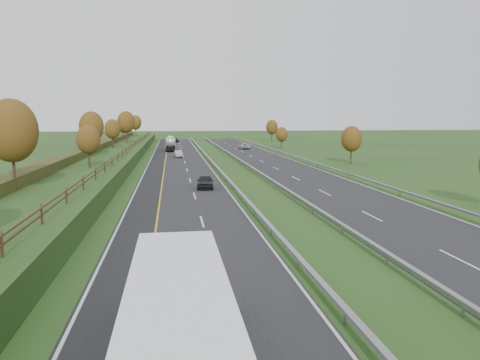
# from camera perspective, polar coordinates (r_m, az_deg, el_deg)

# --- Properties ---
(ground) EXTENTS (400.00, 400.00, 0.00)m
(ground) POSITION_cam_1_polar(r_m,az_deg,el_deg) (68.93, -0.75, 0.93)
(ground) COLOR #234518
(ground) RESTS_ON ground
(near_carriageway) EXTENTS (10.50, 200.00, 0.04)m
(near_carriageway) POSITION_cam_1_polar(r_m,az_deg,el_deg) (73.32, -7.48, 1.29)
(near_carriageway) COLOR black
(near_carriageway) RESTS_ON ground
(far_carriageway) EXTENTS (10.50, 200.00, 0.04)m
(far_carriageway) POSITION_cam_1_polar(r_m,az_deg,el_deg) (75.36, 5.17, 1.50)
(far_carriageway) COLOR black
(far_carriageway) RESTS_ON ground
(hard_shoulder) EXTENTS (3.00, 200.00, 0.04)m
(hard_shoulder) POSITION_cam_1_polar(r_m,az_deg,el_deg) (73.37, -10.41, 1.24)
(hard_shoulder) COLOR black
(hard_shoulder) RESTS_ON ground
(lane_markings) EXTENTS (26.75, 200.00, 0.01)m
(lane_markings) POSITION_cam_1_polar(r_m,az_deg,el_deg) (73.56, -2.49, 1.40)
(lane_markings) COLOR silver
(lane_markings) RESTS_ON near_carriageway
(embankment_left) EXTENTS (12.00, 200.00, 2.00)m
(embankment_left) POSITION_cam_1_polar(r_m,az_deg,el_deg) (74.19, -17.59, 1.83)
(embankment_left) COLOR #234518
(embankment_left) RESTS_ON ground
(hedge_left) EXTENTS (2.20, 180.00, 1.10)m
(hedge_left) POSITION_cam_1_polar(r_m,az_deg,el_deg) (74.41, -19.16, 2.98)
(hedge_left) COLOR #313917
(hedge_left) RESTS_ON embankment_left
(fence_left) EXTENTS (0.12, 189.06, 1.20)m
(fence_left) POSITION_cam_1_polar(r_m,az_deg,el_deg) (73.04, -14.20, 3.23)
(fence_left) COLOR #422B19
(fence_left) RESTS_ON embankment_left
(median_barrier_near) EXTENTS (0.32, 200.00, 0.71)m
(median_barrier_near) POSITION_cam_1_polar(r_m,az_deg,el_deg) (73.55, -3.04, 1.83)
(median_barrier_near) COLOR gray
(median_barrier_near) RESTS_ON ground
(median_barrier_far) EXTENTS (0.32, 200.00, 0.71)m
(median_barrier_far) POSITION_cam_1_polar(r_m,az_deg,el_deg) (74.19, 0.89, 1.89)
(median_barrier_far) COLOR gray
(median_barrier_far) RESTS_ON ground
(outer_barrier_far) EXTENTS (0.32, 200.00, 0.71)m
(outer_barrier_far) POSITION_cam_1_polar(r_m,az_deg,el_deg) (76.85, 9.39, 2.00)
(outer_barrier_far) COLOR gray
(outer_barrier_far) RESTS_ON ground
(trees_left) EXTENTS (6.64, 164.30, 7.66)m
(trees_left) POSITION_cam_1_polar(r_m,az_deg,el_deg) (70.49, -17.92, 5.90)
(trees_left) COLOR #2D2116
(trees_left) RESTS_ON embankment_left
(trees_far) EXTENTS (8.45, 118.60, 7.12)m
(trees_far) POSITION_cam_1_polar(r_m,az_deg,el_deg) (106.67, 8.52, 5.55)
(trees_far) COLOR #2D2116
(trees_far) RESTS_ON ground
(box_lorry) EXTENTS (2.58, 16.28, 4.06)m
(box_lorry) POSITION_cam_1_polar(r_m,az_deg,el_deg) (12.51, -7.41, -20.26)
(box_lorry) COLOR black
(box_lorry) RESTS_ON near_carriageway
(road_tanker) EXTENTS (2.40, 11.22, 3.46)m
(road_tanker) POSITION_cam_1_polar(r_m,az_deg,el_deg) (114.20, -8.46, 4.50)
(road_tanker) COLOR silver
(road_tanker) RESTS_ON near_carriageway
(car_dark_near) EXTENTS (2.16, 4.63, 1.53)m
(car_dark_near) POSITION_cam_1_polar(r_m,az_deg,el_deg) (53.72, -4.27, -0.17)
(car_dark_near) COLOR black
(car_dark_near) RESTS_ON near_carriageway
(car_silver_mid) EXTENTS (1.79, 4.30, 1.38)m
(car_silver_mid) POSITION_cam_1_polar(r_m,az_deg,el_deg) (94.88, -7.51, 3.18)
(car_silver_mid) COLOR #A3A3A8
(car_silver_mid) RESTS_ON near_carriageway
(car_small_far) EXTENTS (2.48, 4.86, 1.35)m
(car_small_far) POSITION_cam_1_polar(r_m,az_deg,el_deg) (151.58, -7.90, 4.86)
(car_small_far) COLOR #1A1441
(car_small_far) RESTS_ON near_carriageway
(car_oncoming) EXTENTS (2.64, 5.23, 1.42)m
(car_oncoming) POSITION_cam_1_polar(r_m,az_deg,el_deg) (118.57, 0.46, 4.16)
(car_oncoming) COLOR #BABAC0
(car_oncoming) RESTS_ON far_carriageway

